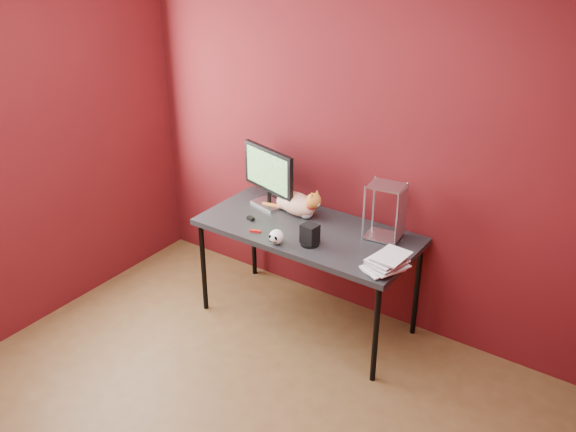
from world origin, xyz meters
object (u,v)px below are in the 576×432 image
Objects in this scene: monitor at (269,174)px; desk at (308,235)px; speaker at (310,235)px; cat at (297,204)px; book_stack at (383,176)px; skull_mug at (277,237)px.

desk is at bearing -4.26° from monitor.
monitor is at bearing 160.81° from desk.
cat is at bearing 140.50° from speaker.
speaker is at bearing -53.56° from desk.
speaker is 0.12× the size of book_stack.
desk is 0.25m from speaker.
cat is (0.25, -0.01, -0.16)m from monitor.
book_stack is (0.60, -0.15, 0.63)m from desk.
desk is 3.03× the size of cat.
desk is 0.55m from monitor.
monitor is at bearing 163.96° from book_stack.
cat reaches higher than speaker.
monitor is 4.94× the size of skull_mug.
monitor reaches higher than skull_mug.
skull_mug is 0.09× the size of book_stack.
monitor is 0.30m from cat.
skull_mug is at bearing -60.99° from cat.
speaker is (0.18, 0.11, 0.02)m from skull_mug.
cat reaches higher than skull_mug.
desk is 15.00× the size of skull_mug.
cat is at bearing 142.04° from desk.
speaker is (0.57, -0.33, -0.18)m from monitor.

